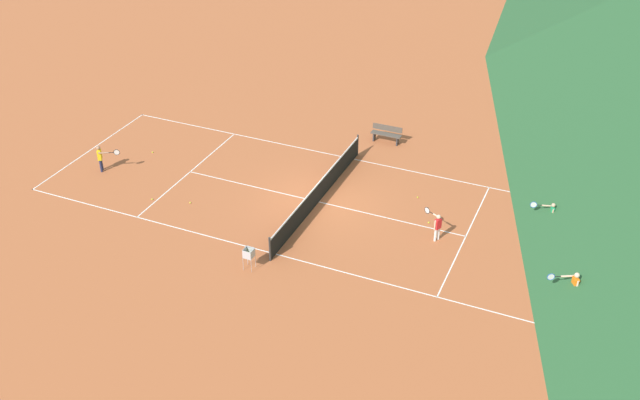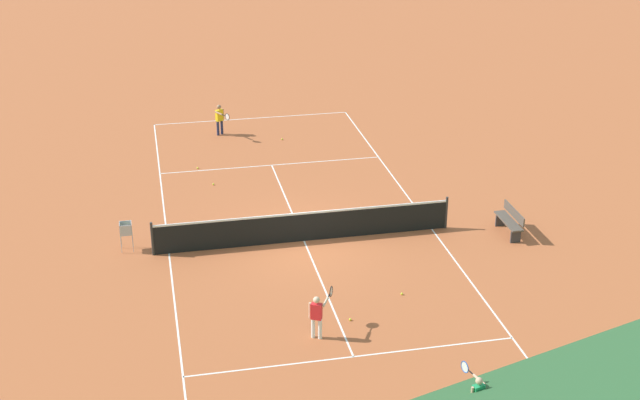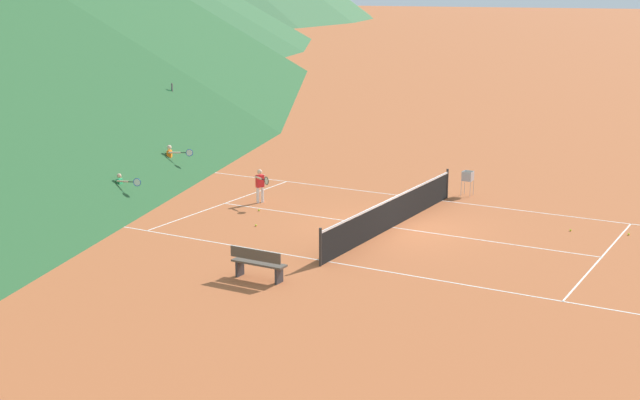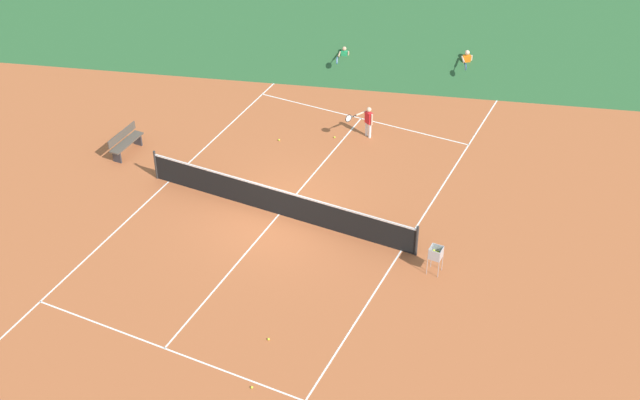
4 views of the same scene
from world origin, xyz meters
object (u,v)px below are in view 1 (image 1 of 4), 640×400
object	(u,v)px
player_far_service	(550,213)
player_far_baseline	(437,225)
ball_hopper	(249,254)
courtside_bench	(386,134)
tennis_ball_far_corner	(418,197)
tennis_net	(319,192)
tennis_ball_near_corner	(152,199)
tennis_ball_mid_court	(152,152)
tennis_ball_by_net_left	(429,223)
tennis_ball_by_net_right	(190,203)
player_near_service	(573,285)
player_near_baseline	(101,157)

from	to	relation	value
player_far_service	player_far_baseline	world-z (taller)	player_far_baseline
ball_hopper	player_far_baseline	bearing A→B (deg)	128.32
player_far_service	courtside_bench	world-z (taller)	player_far_service
tennis_ball_far_corner	player_far_service	bearing A→B (deg)	90.15
tennis_net	player_far_baseline	size ratio (longest dim) A/B	7.78
tennis_net	tennis_ball_near_corner	bearing A→B (deg)	-67.61
tennis_ball_mid_court	tennis_ball_far_corner	world-z (taller)	same
player_far_service	tennis_ball_near_corner	xyz separation A→B (m)	(4.73, -15.87, -0.63)
player_far_baseline	tennis_ball_by_net_left	bearing A→B (deg)	-149.66
tennis_ball_by_net_right	player_far_baseline	bearing A→B (deg)	98.96
player_far_service	ball_hopper	distance (m)	12.20
tennis_ball_far_corner	tennis_ball_near_corner	bearing A→B (deg)	-65.54
tennis_ball_far_corner	tennis_ball_by_net_right	world-z (taller)	same
player_far_baseline	tennis_ball_mid_court	world-z (taller)	player_far_baseline
player_near_service	tennis_ball_mid_court	size ratio (longest dim) A/B	19.57
player_far_baseline	player_far_service	bearing A→B (deg)	124.45
player_near_baseline	player_far_baseline	bearing A→B (deg)	93.09
tennis_ball_by_net_right	ball_hopper	world-z (taller)	ball_hopper
ball_hopper	tennis_net	bearing A→B (deg)	174.69
tennis_ball_by_net_right	tennis_ball_by_net_left	bearing A→B (deg)	105.02
tennis_net	tennis_ball_far_corner	size ratio (longest dim) A/B	139.09
tennis_ball_mid_court	tennis_ball_by_net_right	size ratio (longest dim) A/B	1.00
player_far_service	tennis_ball_mid_court	distance (m)	18.33
player_near_baseline	tennis_net	bearing A→B (deg)	98.51
player_near_service	player_far_baseline	size ratio (longest dim) A/B	1.10
tennis_ball_mid_court	tennis_ball_by_net_left	size ratio (longest dim) A/B	1.00
player_far_service	tennis_ball_near_corner	world-z (taller)	player_far_service
tennis_ball_far_corner	tennis_ball_mid_court	bearing A→B (deg)	-84.77
player_near_service	courtside_bench	world-z (taller)	player_near_service
player_far_baseline	tennis_ball_by_net_right	size ratio (longest dim) A/B	17.87
player_far_baseline	tennis_ball_near_corner	bearing A→B (deg)	-80.30
player_far_baseline	tennis_ball_far_corner	world-z (taller)	player_far_baseline
tennis_ball_far_corner	tennis_ball_by_net_left	bearing A→B (deg)	30.72
player_far_baseline	ball_hopper	size ratio (longest dim) A/B	1.33
player_far_service	tennis_ball_by_net_left	size ratio (longest dim) A/B	17.04
player_far_baseline	tennis_ball_mid_court	bearing A→B (deg)	-95.98
tennis_net	ball_hopper	bearing A→B (deg)	-5.31
tennis_net	ball_hopper	distance (m)	5.32
tennis_ball_far_corner	courtside_bench	xyz separation A→B (m)	(-4.35, -2.96, 0.42)
tennis_ball_far_corner	tennis_ball_by_net_left	size ratio (longest dim) A/B	1.00
courtside_bench	tennis_ball_mid_court	bearing A→B (deg)	-60.68
tennis_net	tennis_ball_by_net_left	bearing A→B (deg)	93.71
player_far_service	courtside_bench	size ratio (longest dim) A/B	0.75
player_far_service	courtside_bench	distance (m)	9.51
tennis_net	tennis_ball_mid_court	xyz separation A→B (m)	(-0.83, -9.01, -0.47)
ball_hopper	courtside_bench	world-z (taller)	ball_hopper
player_far_service	tennis_ball_mid_court	xyz separation A→B (m)	(1.19, -18.28, -0.63)
player_near_baseline	tennis_ball_far_corner	world-z (taller)	player_near_baseline
player_far_service	player_far_baseline	bearing A→B (deg)	-55.55
tennis_ball_mid_court	tennis_ball_near_corner	distance (m)	4.29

